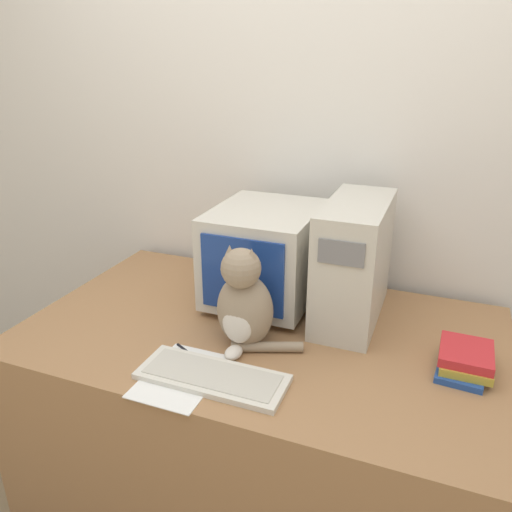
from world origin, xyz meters
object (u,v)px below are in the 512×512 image
(keyboard, at_px, (212,377))
(cat, at_px, (244,304))
(pen, at_px, (191,354))
(computer_tower, at_px, (354,261))
(book_stack, at_px, (465,360))
(crt_monitor, at_px, (265,255))

(keyboard, distance_m, cat, 0.25)
(pen, bearing_deg, computer_tower, 46.94)
(computer_tower, bearing_deg, cat, -130.54)
(book_stack, distance_m, pen, 0.84)
(keyboard, height_order, book_stack, book_stack)
(keyboard, bearing_deg, cat, 85.35)
(crt_monitor, height_order, book_stack, crt_monitor)
(keyboard, bearing_deg, book_stack, 24.91)
(crt_monitor, xyz_separation_m, keyboard, (0.04, -0.53, -0.18))
(keyboard, distance_m, book_stack, 0.75)
(crt_monitor, distance_m, book_stack, 0.77)
(crt_monitor, xyz_separation_m, computer_tower, (0.33, -0.00, 0.02))
(crt_monitor, distance_m, pen, 0.49)
(crt_monitor, relative_size, pen, 3.25)
(book_stack, height_order, pen, book_stack)
(book_stack, bearing_deg, computer_tower, 151.20)
(computer_tower, bearing_deg, book_stack, -28.80)
(crt_monitor, height_order, cat, crt_monitor)
(cat, height_order, pen, cat)
(crt_monitor, bearing_deg, computer_tower, -0.40)
(computer_tower, relative_size, book_stack, 2.22)
(computer_tower, distance_m, keyboard, 0.64)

